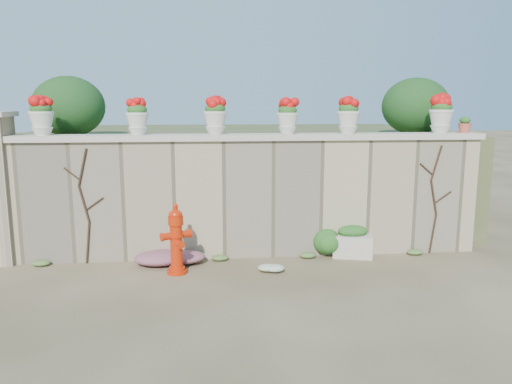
{
  "coord_description": "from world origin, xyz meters",
  "views": [
    {
      "loc": [
        -0.67,
        -6.57,
        2.61
      ],
      "look_at": [
        0.1,
        1.4,
        1.18
      ],
      "focal_mm": 35.0,
      "sensor_mm": 36.0,
      "label": 1
    }
  ],
  "objects": [
    {
      "name": "white_flowers",
      "position": [
        0.27,
        0.82,
        0.08
      ],
      "size": [
        0.45,
        0.36,
        0.16
      ],
      "primitive_type": "ellipsoid",
      "color": "white",
      "rests_on": "ground"
    },
    {
      "name": "ground",
      "position": [
        0.0,
        0.0,
        0.0
      ],
      "size": [
        80.0,
        80.0,
        0.0
      ],
      "primitive_type": "plane",
      "color": "#4E4027",
      "rests_on": "ground"
    },
    {
      "name": "urn_pot_3",
      "position": [
        0.67,
        1.8,
        2.38
      ],
      "size": [
        0.36,
        0.36,
        0.57
      ],
      "color": "beige",
      "rests_on": "wall_cap"
    },
    {
      "name": "stone_wall",
      "position": [
        0.0,
        1.8,
        1.0
      ],
      "size": [
        8.0,
        0.4,
        2.0
      ],
      "primitive_type": "cube",
      "color": "tan",
      "rests_on": "ground"
    },
    {
      "name": "terracotta_pot",
      "position": [
        3.8,
        1.8,
        2.22
      ],
      "size": [
        0.22,
        0.22,
        0.27
      ],
      "color": "#BD503A",
      "rests_on": "wall_cap"
    },
    {
      "name": "back_shrub_right",
      "position": [
        3.4,
        3.0,
        2.55
      ],
      "size": [
        1.3,
        1.3,
        1.1
      ],
      "primitive_type": "ellipsoid",
      "color": "#143814",
      "rests_on": "raised_fill"
    },
    {
      "name": "raised_fill",
      "position": [
        0.0,
        5.0,
        1.0
      ],
      "size": [
        9.0,
        6.0,
        2.0
      ],
      "primitive_type": "cube",
      "color": "#384C23",
      "rests_on": "ground"
    },
    {
      "name": "vine_right",
      "position": [
        3.23,
        1.58,
        0.99
      ],
      "size": [
        0.6,
        0.04,
        1.91
      ],
      "color": "black",
      "rests_on": "ground"
    },
    {
      "name": "back_shrub_left",
      "position": [
        -3.2,
        3.0,
        2.55
      ],
      "size": [
        1.3,
        1.3,
        1.1
      ],
      "primitive_type": "ellipsoid",
      "color": "#143814",
      "rests_on": "raised_fill"
    },
    {
      "name": "planter_box",
      "position": [
        1.78,
        1.52,
        0.26
      ],
      "size": [
        0.73,
        0.53,
        0.55
      ],
      "rotation": [
        0.0,
        0.0,
        -0.24
      ],
      "color": "beige",
      "rests_on": "ground"
    },
    {
      "name": "fire_hydrant",
      "position": [
        -1.18,
        0.93,
        0.55
      ],
      "size": [
        0.47,
        0.34,
        1.1
      ],
      "rotation": [
        0.0,
        0.0,
        0.43
      ],
      "color": "red",
      "rests_on": "ground"
    },
    {
      "name": "urn_pot_4",
      "position": [
        1.72,
        1.8,
        2.4
      ],
      "size": [
        0.39,
        0.39,
        0.61
      ],
      "color": "beige",
      "rests_on": "wall_cap"
    },
    {
      "name": "urn_pot_1",
      "position": [
        -1.81,
        1.8,
        2.39
      ],
      "size": [
        0.37,
        0.37,
        0.58
      ],
      "color": "beige",
      "rests_on": "wall_cap"
    },
    {
      "name": "urn_pot_5",
      "position": [
        3.36,
        1.8,
        2.42
      ],
      "size": [
        0.41,
        0.41,
        0.65
      ],
      "color": "beige",
      "rests_on": "wall_cap"
    },
    {
      "name": "wall_cap",
      "position": [
        0.0,
        1.8,
        2.05
      ],
      "size": [
        8.1,
        0.52,
        0.1
      ],
      "primitive_type": "cube",
      "color": "beige",
      "rests_on": "stone_wall"
    },
    {
      "name": "vine_left",
      "position": [
        -2.67,
        1.58,
        0.99
      ],
      "size": [
        0.6,
        0.04,
        1.91
      ],
      "color": "black",
      "rests_on": "ground"
    },
    {
      "name": "urn_pot_0",
      "position": [
        -3.32,
        1.8,
        2.4
      ],
      "size": [
        0.39,
        0.39,
        0.62
      ],
      "color": "beige",
      "rests_on": "wall_cap"
    },
    {
      "name": "urn_pot_2",
      "position": [
        -0.54,
        1.8,
        2.4
      ],
      "size": [
        0.39,
        0.39,
        0.61
      ],
      "color": "beige",
      "rests_on": "wall_cap"
    },
    {
      "name": "green_shrub",
      "position": [
        1.38,
        1.55,
        0.29
      ],
      "size": [
        0.6,
        0.54,
        0.57
      ],
      "primitive_type": "ellipsoid",
      "color": "#1E5119",
      "rests_on": "ground"
    },
    {
      "name": "magenta_clump",
      "position": [
        -1.3,
        1.41,
        0.14
      ],
      "size": [
        1.03,
        0.69,
        0.28
      ],
      "primitive_type": "ellipsoid",
      "color": "#B5247D",
      "rests_on": "ground"
    }
  ]
}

